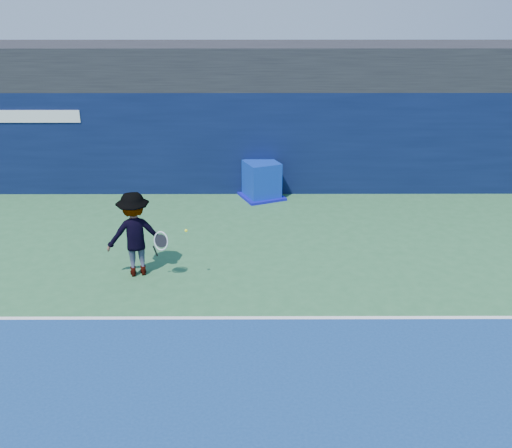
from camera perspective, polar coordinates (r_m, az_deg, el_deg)
The scene contains 7 objects.
ground at distance 8.38m, azimuth -1.68°, elevation -20.27°, with size 80.00×80.00×0.00m, color #2F693C.
baseline at distance 10.77m, azimuth -1.29°, elevation -9.37°, with size 24.00×0.10×0.01m, color white.
stadium_band at distance 17.78m, azimuth -0.89°, elevation 15.66°, with size 36.00×3.00×1.20m, color black.
back_wall_assembly at distance 17.18m, azimuth -0.90°, elevation 8.29°, with size 36.00×1.03×3.00m.
equipment_cart at distance 16.70m, azimuth 0.57°, elevation 4.28°, with size 1.47×1.47×1.08m.
tennis_player at distance 12.24m, azimuth -12.00°, elevation -1.00°, with size 1.43×0.98×1.85m.
tennis_ball at distance 11.57m, azimuth -7.01°, elevation -0.66°, with size 0.06×0.06×0.06m.
Camera 1 is at (0.21, -6.16, 5.67)m, focal length 40.00 mm.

